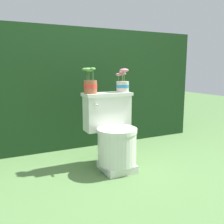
% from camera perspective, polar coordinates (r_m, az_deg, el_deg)
% --- Properties ---
extents(ground_plane, '(12.00, 12.00, 0.00)m').
position_cam_1_polar(ground_plane, '(2.31, -0.21, -13.21)').
color(ground_plane, '#4C703D').
extents(hedge_backdrop, '(3.00, 0.87, 1.36)m').
position_cam_1_polar(hedge_backdrop, '(3.24, -9.41, 5.71)').
color(hedge_backdrop, '#193819').
rests_on(hedge_backdrop, ground).
extents(toilet, '(0.46, 0.47, 0.69)m').
position_cam_1_polar(toilet, '(2.28, 0.30, -5.10)').
color(toilet, silver).
rests_on(toilet, ground).
extents(potted_plant_left, '(0.12, 0.14, 0.23)m').
position_cam_1_polar(potted_plant_left, '(2.26, -5.03, 6.42)').
color(potted_plant_left, '#9E5638').
rests_on(potted_plant_left, toilet).
extents(potted_plant_midleft, '(0.12, 0.13, 0.22)m').
position_cam_1_polar(potted_plant_midleft, '(2.40, 2.44, 6.49)').
color(potted_plant_midleft, beige).
rests_on(potted_plant_midleft, toilet).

